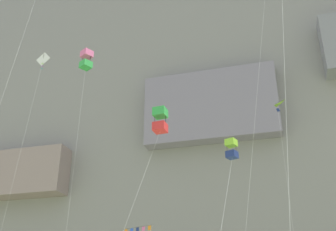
{
  "coord_description": "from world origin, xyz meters",
  "views": [
    {
      "loc": [
        8.01,
        -3.89,
        3.7
      ],
      "look_at": [
        1.77,
        18.26,
        14.51
      ],
      "focal_mm": 44.53,
      "sensor_mm": 36.0,
      "label": 1
    }
  ],
  "objects_px": {
    "kite_banner_near_cliff": "(245,3)",
    "kite_box_low_left": "(231,150)",
    "kite_box_high_center": "(86,60)",
    "kite_box_high_left": "(160,120)",
    "kite_delta_far_right": "(275,115)",
    "kite_diamond_low_center": "(40,74)"
  },
  "relations": [
    {
      "from": "kite_diamond_low_center",
      "to": "kite_delta_far_right",
      "type": "distance_m",
      "value": 26.25
    },
    {
      "from": "kite_box_high_left",
      "to": "kite_banner_near_cliff",
      "type": "height_order",
      "value": "kite_banner_near_cliff"
    },
    {
      "from": "kite_box_high_left",
      "to": "kite_box_high_center",
      "type": "distance_m",
      "value": 17.01
    },
    {
      "from": "kite_diamond_low_center",
      "to": "kite_banner_near_cliff",
      "type": "bearing_deg",
      "value": -20.17
    },
    {
      "from": "kite_box_low_left",
      "to": "kite_banner_near_cliff",
      "type": "relative_size",
      "value": 0.47
    },
    {
      "from": "kite_diamond_low_center",
      "to": "kite_box_high_center",
      "type": "height_order",
      "value": "kite_diamond_low_center"
    },
    {
      "from": "kite_diamond_low_center",
      "to": "kite_delta_far_right",
      "type": "relative_size",
      "value": 1.26
    },
    {
      "from": "kite_box_high_center",
      "to": "kite_delta_far_right",
      "type": "distance_m",
      "value": 21.16
    },
    {
      "from": "kite_diamond_low_center",
      "to": "kite_banner_near_cliff",
      "type": "height_order",
      "value": "kite_diamond_low_center"
    },
    {
      "from": "kite_diamond_low_center",
      "to": "kite_delta_far_right",
      "type": "bearing_deg",
      "value": 18.45
    },
    {
      "from": "kite_box_low_left",
      "to": "kite_banner_near_cliff",
      "type": "distance_m",
      "value": 13.16
    },
    {
      "from": "kite_box_high_left",
      "to": "kite_delta_far_right",
      "type": "xyz_separation_m",
      "value": [
        8.25,
        15.87,
        6.63
      ]
    },
    {
      "from": "kite_diamond_low_center",
      "to": "kite_box_high_left",
      "type": "distance_m",
      "value": 21.13
    },
    {
      "from": "kite_box_low_left",
      "to": "kite_delta_far_right",
      "type": "distance_m",
      "value": 22.48
    },
    {
      "from": "kite_box_high_left",
      "to": "kite_box_high_center",
      "type": "xyz_separation_m",
      "value": [
        -10.4,
        7.09,
        11.44
      ]
    },
    {
      "from": "kite_box_high_left",
      "to": "kite_box_low_left",
      "type": "distance_m",
      "value": 7.79
    },
    {
      "from": "kite_box_low_left",
      "to": "kite_delta_far_right",
      "type": "bearing_deg",
      "value": 81.9
    },
    {
      "from": "kite_box_high_center",
      "to": "kite_box_low_left",
      "type": "xyz_separation_m",
      "value": [
        15.87,
        -10.74,
        -15.61
      ]
    },
    {
      "from": "kite_diamond_low_center",
      "to": "kite_box_low_left",
      "type": "height_order",
      "value": "kite_diamond_low_center"
    },
    {
      "from": "kite_banner_near_cliff",
      "to": "kite_box_low_left",
      "type": "bearing_deg",
      "value": -118.17
    },
    {
      "from": "kite_diamond_low_center",
      "to": "kite_banner_near_cliff",
      "type": "xyz_separation_m",
      "value": [
        23.26,
        -8.54,
        -2.45
      ]
    },
    {
      "from": "kite_delta_far_right",
      "to": "kite_box_high_left",
      "type": "bearing_deg",
      "value": -117.47
    }
  ]
}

